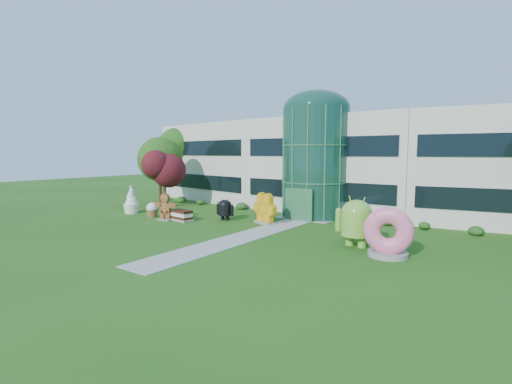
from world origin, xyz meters
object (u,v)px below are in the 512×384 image
Objects in this scene: android_green at (356,219)px; gingerbread at (165,206)px; donut at (388,231)px; android_black at (225,208)px.

gingerbread is (-16.84, -0.75, -0.53)m from android_green.
android_green is 2.58m from donut.
android_green is at bearing -5.56° from gingerbread.
donut reaches higher than android_black.
gingerbread is at bearing 167.47° from donut.
gingerbread reaches higher than android_black.
android_black is at bearing 26.89° from gingerbread.
donut reaches higher than gingerbread.
android_black is 0.81× the size of gingerbread.
gingerbread is (-19.14, 0.39, -0.24)m from donut.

